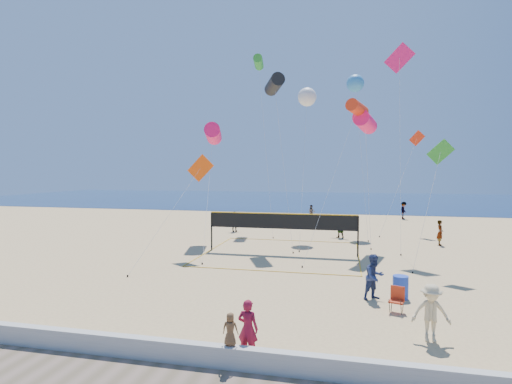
% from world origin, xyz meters
% --- Properties ---
extents(ground, '(120.00, 120.00, 0.00)m').
position_xyz_m(ground, '(0.00, 0.00, 0.00)').
color(ground, tan).
rests_on(ground, ground).
extents(ocean, '(140.00, 50.00, 0.03)m').
position_xyz_m(ocean, '(0.00, 62.00, 0.01)').
color(ocean, navy).
rests_on(ocean, ground).
extents(seawall, '(32.00, 0.30, 0.60)m').
position_xyz_m(seawall, '(0.00, -3.00, 0.30)').
color(seawall, beige).
rests_on(seawall, ground).
extents(woman, '(0.67, 0.49, 1.68)m').
position_xyz_m(woman, '(-0.52, -2.29, 0.84)').
color(woman, maroon).
rests_on(woman, ground).
extents(toddler, '(0.45, 0.30, 0.89)m').
position_xyz_m(toddler, '(-0.85, -2.93, 1.05)').
color(toddler, brown).
rests_on(toddler, seawall).
extents(bystander_a, '(1.16, 1.11, 1.88)m').
position_xyz_m(bystander_a, '(3.32, 3.88, 0.94)').
color(bystander_a, navy).
rests_on(bystander_a, ground).
extents(bystander_b, '(1.16, 0.67, 1.80)m').
position_xyz_m(bystander_b, '(4.78, 0.05, 0.90)').
color(bystander_b, '#D1BA8B').
rests_on(bystander_b, ground).
extents(far_person_0, '(1.12, 0.90, 1.78)m').
position_xyz_m(far_person_0, '(-7.40, 20.35, 0.89)').
color(far_person_0, gray).
rests_on(far_person_0, ground).
extents(far_person_1, '(1.61, 1.17, 1.68)m').
position_xyz_m(far_person_1, '(1.71, 19.11, 0.84)').
color(far_person_1, gray).
rests_on(far_person_1, ground).
extents(far_person_2, '(0.46, 0.67, 1.80)m').
position_xyz_m(far_person_2, '(8.73, 17.51, 0.90)').
color(far_person_2, gray).
rests_on(far_person_2, ground).
extents(far_person_3, '(0.77, 0.61, 1.56)m').
position_xyz_m(far_person_3, '(-1.61, 31.26, 0.78)').
color(far_person_3, gray).
rests_on(far_person_3, ground).
extents(far_person_4, '(1.10, 1.41, 1.92)m').
position_xyz_m(far_person_4, '(8.35, 33.49, 0.96)').
color(far_person_4, gray).
rests_on(far_person_4, ground).
extents(camp_chair, '(0.64, 0.74, 1.06)m').
position_xyz_m(camp_chair, '(4.06, 2.53, 0.54)').
color(camp_chair, red).
rests_on(camp_chair, ground).
extents(trash_barrel, '(0.63, 0.63, 0.95)m').
position_xyz_m(trash_barrel, '(4.40, 4.26, 0.47)').
color(trash_barrel, '#1D3EBE').
rests_on(trash_barrel, ground).
extents(volleyball_net, '(9.77, 9.62, 2.60)m').
position_xyz_m(volleyball_net, '(-1.88, 12.20, 1.80)').
color(volleyball_net, black).
rests_on(volleyball_net, ground).
extents(kite_0, '(3.07, 9.70, 8.95)m').
position_xyz_m(kite_0, '(-7.90, 16.26, 8.17)').
color(kite_0, '#FF1563').
rests_on(kite_0, ground).
extents(kite_1, '(2.83, 4.65, 12.23)m').
position_xyz_m(kite_1, '(-3.02, 15.68, 11.57)').
color(kite_1, black).
rests_on(kite_1, ground).
extents(kite_2, '(3.81, 7.14, 10.06)m').
position_xyz_m(kite_2, '(2.79, 14.64, 9.48)').
color(kite_2, red).
rests_on(kite_2, ground).
extents(kite_3, '(2.57, 6.20, 6.38)m').
position_xyz_m(kite_3, '(-6.94, 10.52, 5.26)').
color(kite_3, '#F24D0A').
rests_on(kite_3, ground).
extents(kite_4, '(2.21, 1.29, 7.03)m').
position_xyz_m(kite_4, '(6.93, 9.78, 5.95)').
color(kite_4, green).
rests_on(kite_4, ground).
extents(kite_5, '(2.00, 2.95, 13.98)m').
position_xyz_m(kite_5, '(5.55, 15.76, 12.40)').
color(kite_5, '#F8196B').
rests_on(kite_5, ground).
extents(kite_6, '(1.99, 8.75, 12.25)m').
position_xyz_m(kite_6, '(-1.14, 20.59, 11.47)').
color(kite_6, silver).
rests_on(kite_6, ground).
extents(kite_7, '(1.91, 7.26, 13.96)m').
position_xyz_m(kite_7, '(2.80, 24.24, 13.18)').
color(kite_7, '#3282C5').
rests_on(kite_7, ground).
extents(kite_8, '(3.43, 8.47, 16.39)m').
position_xyz_m(kite_8, '(-6.28, 25.06, 15.79)').
color(kite_8, green).
rests_on(kite_8, ground).
extents(kite_9, '(3.98, 4.40, 8.88)m').
position_xyz_m(kite_9, '(7.86, 23.90, 7.59)').
color(kite_9, red).
rests_on(kite_9, ground).
extents(kite_10, '(1.83, 2.93, 9.48)m').
position_xyz_m(kite_10, '(3.37, 15.98, 8.73)').
color(kite_10, '#FF1563').
rests_on(kite_10, ground).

